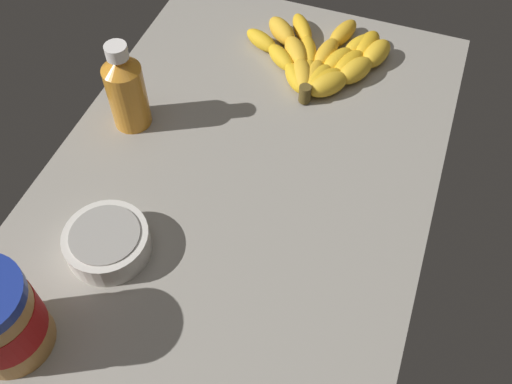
% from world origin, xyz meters
% --- Properties ---
extents(ground_plane, '(0.93, 0.56, 0.04)m').
position_xyz_m(ground_plane, '(0.00, 0.00, -0.02)').
color(ground_plane, gray).
extents(banana_bunch, '(0.23, 0.27, 0.04)m').
position_xyz_m(banana_bunch, '(-0.30, 0.05, 0.02)').
color(banana_bunch, gold).
rests_on(banana_bunch, ground_plane).
extents(honey_bottle, '(0.06, 0.06, 0.15)m').
position_xyz_m(honey_bottle, '(-0.08, -0.20, 0.07)').
color(honey_bottle, orange).
rests_on(honey_bottle, ground_plane).
extents(small_bowl, '(0.11, 0.11, 0.04)m').
position_xyz_m(small_bowl, '(0.15, -0.12, 0.02)').
color(small_bowl, silver).
rests_on(small_bowl, ground_plane).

